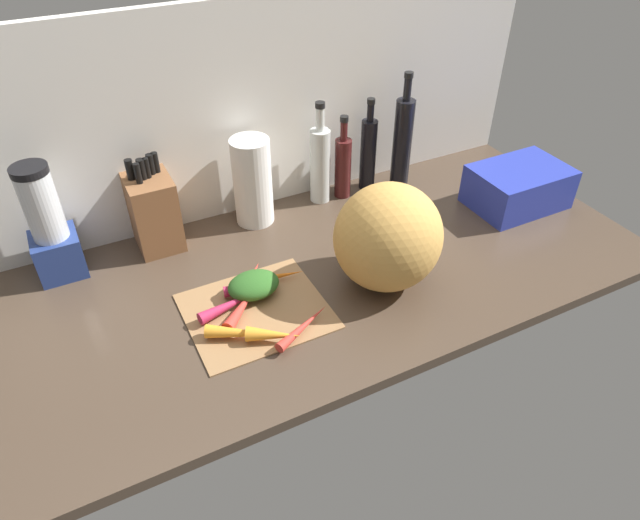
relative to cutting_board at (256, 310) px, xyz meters
The scene contains 21 objects.
ground_plane 25.56cm from the cutting_board, 17.84° to the left, with size 170.00×80.00×3.00cm, color #47382B.
wall_back 60.08cm from the cutting_board, 62.35° to the left, with size 170.00×3.00×60.00cm, color silver.
cutting_board is the anchor object (origin of this frame).
carrot_0 13.74cm from the cutting_board, 58.76° to the right, with size 2.50×2.50×17.27cm, color red.
carrot_1 10.03cm from the cutting_board, 126.16° to the right, with size 3.23×3.23×17.98cm, color orange.
carrot_2 5.93cm from the cutting_board, 149.22° to the left, with size 3.04×3.04×17.73cm, color #B2264C.
carrot_3 3.58cm from the cutting_board, 157.86° to the left, with size 3.10×3.10×16.52cm, color red.
carrot_4 11.91cm from the cutting_board, 38.45° to the left, with size 2.26×2.26×13.42cm, color orange.
carrot_5 11.75cm from the cutting_board, 91.54° to the right, with size 3.58×3.58×12.42cm, color orange.
carrot_6 6.93cm from the cutting_board, 86.47° to the left, with size 2.87×2.87×11.61cm, color #B2264C.
carrot_7 9.91cm from the cutting_board, 75.64° to the left, with size 3.11×3.11×13.56cm, color red.
carrot_greens_pile 6.64cm from the cutting_board, 72.36° to the left, with size 12.99×9.99×5.49cm, color #2D6023.
winter_squash 36.60cm from the cutting_board, ahead, with size 27.16×25.97×27.41cm, color gold.
knife_block 42.31cm from the cutting_board, 109.26° to the left, with size 11.66×15.09×26.29cm.
blender_appliance 55.65cm from the cutting_board, 136.48° to the left, with size 11.37×11.37×31.16cm.
paper_towel_roll 42.06cm from the cutting_board, 68.31° to the left, with size 11.08×11.08×25.87cm, color white.
bottle_0 55.22cm from the cutting_board, 46.28° to the left, with size 6.12×6.12×31.69cm.
bottle_1 59.40cm from the cutting_board, 40.40° to the left, with size 5.12×5.12×26.45cm.
bottle_2 67.54cm from the cutting_board, 35.72° to the left, with size 5.03×5.03×29.70cm.
bottle_3 74.01cm from the cutting_board, 28.63° to the left, with size 5.87×5.87×37.23cm.
dish_rack 90.12cm from the cutting_board, ahead, with size 28.18×19.73×12.29cm, color #2838AD.
Camera 1 is at (-56.29, -104.51, 94.22)cm, focal length 31.86 mm.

